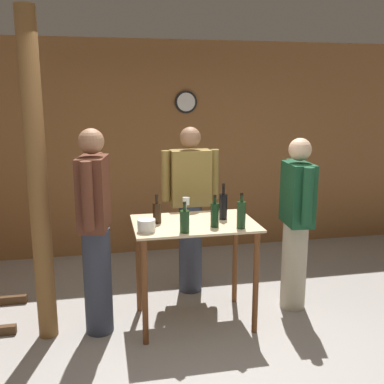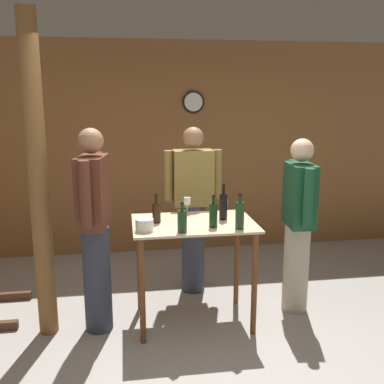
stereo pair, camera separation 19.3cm
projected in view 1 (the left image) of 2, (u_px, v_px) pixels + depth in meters
name	position (u px, v px, depth m)	size (l,w,h in m)	color
ground_plane	(211.00, 357.00, 3.57)	(14.00, 14.00, 0.00)	#9E9993
back_wall	(164.00, 149.00, 5.76)	(8.40, 0.08, 2.70)	brown
tasting_table	(194.00, 242.00, 3.98)	(1.07, 0.73, 0.94)	beige
wooden_post	(38.00, 182.00, 3.61)	(0.16, 0.16, 2.70)	brown
wine_bottle_far_left	(157.00, 212.00, 3.90)	(0.07, 0.07, 0.26)	black
wine_bottle_left	(185.00, 221.00, 3.63)	(0.08, 0.08, 0.26)	#193819
wine_bottle_center	(215.00, 214.00, 3.78)	(0.07, 0.07, 0.28)	black
wine_bottle_right	(223.00, 206.00, 4.01)	(0.07, 0.07, 0.32)	black
wine_bottle_far_right	(241.00, 214.00, 3.74)	(0.07, 0.07, 0.30)	#193819
wine_glass_near_left	(186.00, 202.00, 4.20)	(0.07, 0.07, 0.16)	silver
wine_glass_near_center	(223.00, 203.00, 4.21)	(0.07, 0.07, 0.14)	silver
ice_bucket	(146.00, 225.00, 3.66)	(0.15, 0.15, 0.10)	white
person_host	(190.00, 206.00, 4.60)	(0.59, 0.24, 1.73)	#333847
person_visitor_with_scarf	(95.00, 228.00, 3.76)	(0.29, 0.58, 1.78)	#333847
person_visitor_bearded	(296.00, 221.00, 4.23)	(0.25, 0.59, 1.66)	#B7AD93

